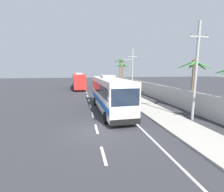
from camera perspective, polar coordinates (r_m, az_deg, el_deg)
ground_plane at (r=12.85m, az=-5.30°, el=-11.82°), size 160.00×160.00×0.00m
sidewalk_kerb at (r=23.75m, az=8.84°, el=-1.82°), size 3.20×90.00×0.14m
lane_markings at (r=27.37m, az=-3.73°, el=-0.39°), size 3.64×71.12×0.01m
boundary_wall at (r=28.66m, az=13.39°, el=2.11°), size 0.24×60.00×2.28m
coach_bus_foreground at (r=17.96m, az=-0.78°, el=1.06°), size 3.19×11.60×3.93m
coach_bus_far_lane at (r=39.46m, az=-11.52°, el=5.31°), size 3.44×11.64×3.79m
motorcycle_beside_bus at (r=26.63m, az=0.48°, el=0.73°), size 0.56×1.96×1.54m
pedestrian_near_kerb at (r=24.96m, az=8.36°, el=1.01°), size 0.36×0.36×1.74m
pedestrian_midwalk at (r=31.00m, az=3.51°, el=2.78°), size 0.36×0.36×1.80m
utility_pole_nearest at (r=16.28m, az=27.22°, el=7.84°), size 1.81×0.24×8.66m
utility_pole_mid at (r=32.46m, az=6.95°, el=9.05°), size 3.20×0.24×8.44m
palm_nearest at (r=42.57m, az=2.81°, el=10.09°), size 3.18×3.37×7.22m
palm_second at (r=19.78m, az=26.55°, el=6.56°), size 3.12×3.35×5.68m
palm_third at (r=46.98m, az=3.87°, el=9.50°), size 3.32×3.22×6.26m
palm_fourth at (r=38.90m, az=3.42°, el=9.39°), size 3.18×3.41×6.16m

